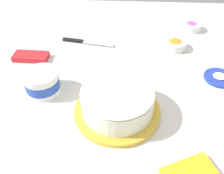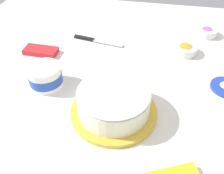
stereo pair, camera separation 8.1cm
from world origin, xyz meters
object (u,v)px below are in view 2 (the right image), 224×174
(candy_box_lower, at_px, (41,51))
(frosting_tub, at_px, (45,76))
(frosted_cake, at_px, (114,102))
(sprinkle_bowl_rainbow, at_px, (207,32))
(spreading_knife, at_px, (94,40))
(sprinkle_bowl_orange, at_px, (185,49))

(candy_box_lower, bearing_deg, frosting_tub, 120.64)
(frosted_cake, xyz_separation_m, sprinkle_bowl_rainbow, (-0.33, -0.57, -0.03))
(frosted_cake, bearing_deg, spreading_knife, -67.60)
(frosting_tub, relative_size, sprinkle_bowl_orange, 1.22)
(frosting_tub, bearing_deg, sprinkle_bowl_orange, -148.29)
(sprinkle_bowl_orange, relative_size, sprinkle_bowl_rainbow, 1.00)
(sprinkle_bowl_orange, bearing_deg, sprinkle_bowl_rainbow, -120.67)
(sprinkle_bowl_orange, bearing_deg, frosted_cake, 59.43)
(sprinkle_bowl_rainbow, xyz_separation_m, candy_box_lower, (0.70, 0.29, -0.01))
(candy_box_lower, bearing_deg, sprinkle_bowl_orange, -167.22)
(sprinkle_bowl_rainbow, distance_m, candy_box_lower, 0.76)
(frosting_tub, bearing_deg, spreading_knife, -105.68)
(sprinkle_bowl_orange, distance_m, sprinkle_bowl_rainbow, 0.20)
(sprinkle_bowl_rainbow, bearing_deg, frosted_cake, 59.40)
(spreading_knife, height_order, sprinkle_bowl_rainbow, sprinkle_bowl_rainbow)
(frosted_cake, bearing_deg, sprinkle_bowl_orange, -120.57)
(spreading_knife, distance_m, sprinkle_bowl_rainbow, 0.53)
(frosting_tub, height_order, spreading_knife, frosting_tub)
(frosted_cake, distance_m, sprinkle_bowl_rainbow, 0.66)
(frosted_cake, distance_m, frosting_tub, 0.28)
(sprinkle_bowl_orange, height_order, sprinkle_bowl_rainbow, sprinkle_bowl_orange)
(spreading_knife, bearing_deg, candy_box_lower, 35.04)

